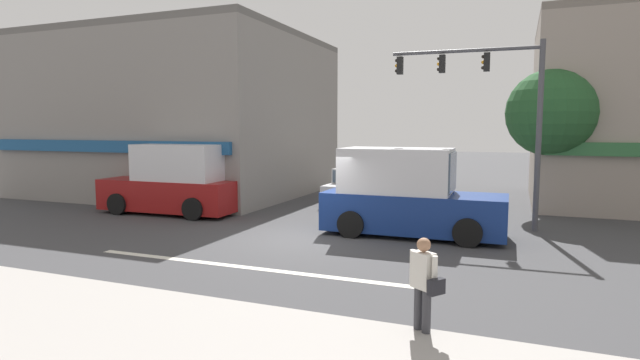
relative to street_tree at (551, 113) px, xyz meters
The scene contains 11 objects.
ground_plane 11.07m from the street_tree, 133.26° to the right, with size 120.00×120.00×0.00m, color #3D3D3F.
lane_marking_stripe 13.69m from the street_tree, 122.72° to the right, with size 9.00×0.24×0.01m, color silver.
sidewalk_curb 17.95m from the street_tree, 113.85° to the right, with size 40.00×5.00×0.16m, color #9E9993.
building_left_block 17.73m from the street_tree, behind, with size 13.41×11.30×7.97m.
street_tree is the anchor object (origin of this frame).
utility_pole_near_left 15.62m from the street_tree, behind, with size 1.40×0.22×8.10m.
traffic_light_mast 4.17m from the street_tree, 116.03° to the right, with size 4.89×0.40×6.20m.
box_truck_parked_curbside 7.81m from the street_tree, 126.25° to the right, with size 5.62×2.29×2.75m.
sedan_approaching_near 8.60m from the street_tree, behind, with size 1.91×4.12×1.58m.
box_truck_crossing_rightbound 14.95m from the street_tree, 158.78° to the right, with size 5.65×2.36×2.75m.
pedestrian_foreground_with_bag 14.21m from the street_tree, 100.11° to the right, with size 0.61×0.56×1.67m.
Camera 1 is at (5.94, -13.85, 3.38)m, focal length 28.00 mm.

